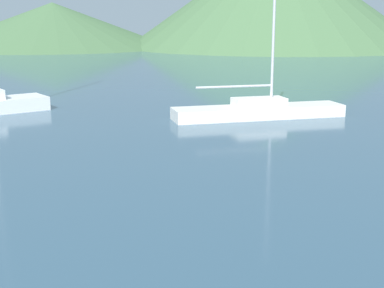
{
  "coord_description": "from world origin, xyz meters",
  "views": [
    {
      "loc": [
        -0.62,
        0.98,
        4.27
      ],
      "look_at": [
        0.49,
        14.0,
        1.2
      ],
      "focal_mm": 50.0,
      "sensor_mm": 36.0,
      "label": 1
    }
  ],
  "objects": [
    {
      "name": "hill_west",
      "position": [
        -14.55,
        85.48,
        3.33
      ],
      "size": [
        36.19,
        36.19,
        6.67
      ],
      "color": "#476B42",
      "rests_on": "ground_plane"
    },
    {
      "name": "sailboat_inner",
      "position": [
        4.29,
        23.9,
        0.37
      ],
      "size": [
        7.82,
        2.81,
        6.86
      ],
      "rotation": [
        0.0,
        0.0,
        0.17
      ],
      "color": "white",
      "rests_on": "ground_plane"
    }
  ]
}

